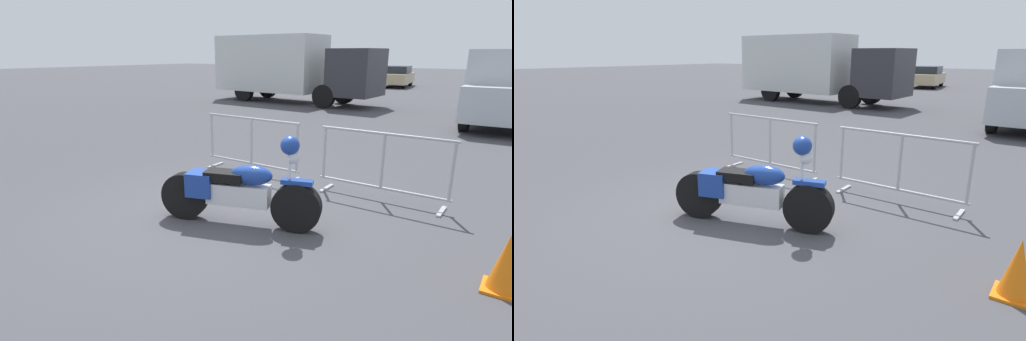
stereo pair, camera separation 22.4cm
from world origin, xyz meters
The scene contains 10 objects.
ground_plane centered at (0.00, 0.00, 0.00)m, with size 120.00×120.00×0.00m, color #424247.
motorcycle centered at (0.57, 0.03, 0.47)m, with size 2.13×0.89×1.24m.
crowd_barrier_near centered at (-0.67, 2.02, 0.55)m, with size 2.05×0.45×1.07m.
crowd_barrier_far centered at (1.81, 2.02, 0.55)m, with size 2.05×0.45×1.07m.
box_truck centered at (-6.18, 12.35, 1.64)m, with size 7.77×2.49×2.98m.
parked_car_black centered at (-10.63, 24.11, 0.76)m, with size 2.27×4.59×1.50m.
parked_car_blue centered at (-7.60, 23.57, 0.76)m, with size 2.28×4.62×1.51m.
parked_car_tan centered at (-4.58, 24.06, 0.69)m, with size 2.06×4.18×1.37m.
pedestrian centered at (-6.04, 18.50, 0.92)m, with size 0.41×0.41×1.69m.
traffic_cone centered at (3.61, 0.25, 0.29)m, with size 0.34×0.34×0.59m.
Camera 2 is at (3.81, -3.74, 2.21)m, focal length 28.00 mm.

